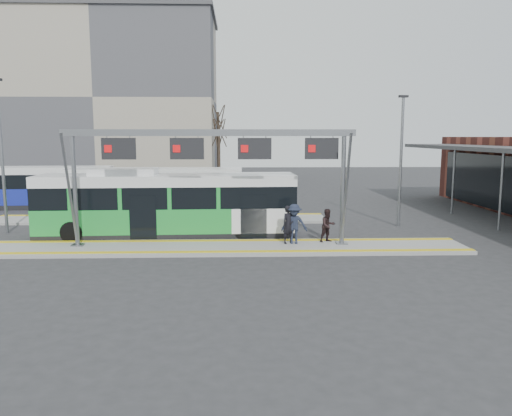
{
  "coord_description": "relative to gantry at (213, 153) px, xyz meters",
  "views": [
    {
      "loc": [
        0.81,
        -22.01,
        5.04
      ],
      "look_at": [
        1.65,
        3.0,
        1.44
      ],
      "focal_mm": 35.0,
      "sensor_mm": 36.0,
      "label": 1
    }
  ],
  "objects": [
    {
      "name": "platform_second",
      "position": [
        -3.65,
        7.75,
        -4.22
      ],
      "size": [
        20.0,
        3.0,
        0.15
      ],
      "primitive_type": "cube",
      "color": "gray",
      "rests_on": "ground"
    },
    {
      "name": "gantry",
      "position": [
        0.0,
        0.0,
        0.0
      ],
      "size": [
        13.0,
        1.68,
        5.2
      ],
      "color": "slate",
      "rests_on": "platform_main"
    },
    {
      "name": "tactile_main",
      "position": [
        0.35,
        -0.25,
        -4.14
      ],
      "size": [
        22.0,
        2.65,
        0.02
      ],
      "color": "yellow",
      "rests_on": "platform_main"
    },
    {
      "name": "platform_main",
      "position": [
        0.35,
        -0.25,
        -4.22
      ],
      "size": [
        22.0,
        3.0,
        0.15
      ],
      "primitive_type": "cube",
      "color": "gray",
      "rests_on": "ground"
    },
    {
      "name": "tree_far",
      "position": [
        -18.24,
        32.52,
        2.35
      ],
      "size": [
        1.4,
        1.4,
        8.76
      ],
      "color": "#382B21",
      "rests_on": "ground"
    },
    {
      "name": "passenger_a",
      "position": [
        3.41,
        0.19,
        -3.27
      ],
      "size": [
        0.76,
        0.67,
        1.75
      ],
      "primitive_type": "imported",
      "rotation": [
        0.0,
        0.0,
        0.5
      ],
      "color": "black",
      "rests_on": "platform_main"
    },
    {
      "name": "tree_mid",
      "position": [
        -0.92,
        29.86,
        1.05
      ],
      "size": [
        1.4,
        1.4,
        7.06
      ],
      "color": "#382B21",
      "rests_on": "ground"
    },
    {
      "name": "bg_bus_blue",
      "position": [
        -13.64,
        13.36,
        -2.86
      ],
      "size": [
        11.29,
        3.02,
        2.92
      ],
      "rotation": [
        0.0,
        0.0,
        0.05
      ],
      "color": "black",
      "rests_on": "ground"
    },
    {
      "name": "apartment_block",
      "position": [
        -13.65,
        35.75,
        4.91
      ],
      "size": [
        24.5,
        12.5,
        18.4
      ],
      "color": "#A09785",
      "rests_on": "ground"
    },
    {
      "name": "tactile_second",
      "position": [
        -3.65,
        8.9,
        -4.14
      ],
      "size": [
        20.0,
        0.35,
        0.02
      ],
      "color": "yellow",
      "rests_on": "platform_second"
    },
    {
      "name": "ground",
      "position": [
        0.35,
        -0.25,
        -4.3
      ],
      "size": [
        120.0,
        120.0,
        0.0
      ],
      "primitive_type": "plane",
      "color": "#2D2D30",
      "rests_on": "ground"
    },
    {
      "name": "tree_left",
      "position": [
        -1.03,
        30.62,
        2.19
      ],
      "size": [
        1.4,
        1.4,
        8.56
      ],
      "color": "#382B21",
      "rests_on": "ground"
    },
    {
      "name": "passenger_c",
      "position": [
        3.67,
        0.15,
        -3.23
      ],
      "size": [
        1.23,
        0.76,
        1.83
      ],
      "primitive_type": "imported",
      "rotation": [
        0.0,
        0.0,
        -0.07
      ],
      "color": "#1E2436",
      "rests_on": "platform_main"
    },
    {
      "name": "passenger_b",
      "position": [
        5.28,
        0.49,
        -3.37
      ],
      "size": [
        0.92,
        0.84,
        1.55
      ],
      "primitive_type": "imported",
      "rotation": [
        0.0,
        0.0,
        0.41
      ],
      "color": "black",
      "rests_on": "platform_main"
    },
    {
      "name": "hero_bus",
      "position": [
        -2.46,
        2.63,
        -2.71
      ],
      "size": [
        12.75,
        3.13,
        3.48
      ],
      "rotation": [
        0.0,
        0.0,
        0.03
      ],
      "color": "black",
      "rests_on": "ground"
    },
    {
      "name": "lamp_east",
      "position": [
        10.15,
        5.24,
        -0.43
      ],
      "size": [
        0.5,
        0.25,
        7.27
      ],
      "color": "slate",
      "rests_on": "ground"
    },
    {
      "name": "bg_bus_green",
      "position": [
        -4.49,
        11.47,
        -2.86
      ],
      "size": [
        11.66,
        2.58,
        2.91
      ],
      "rotation": [
        0.0,
        0.0,
        -0.01
      ],
      "color": "black",
      "rests_on": "ground"
    },
    {
      "name": "lamp_west",
      "position": [
        -11.04,
        3.9,
        -0.09
      ],
      "size": [
        0.5,
        0.25,
        7.93
      ],
      "color": "slate",
      "rests_on": "ground"
    }
  ]
}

